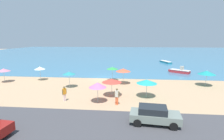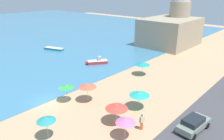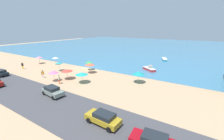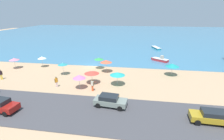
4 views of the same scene
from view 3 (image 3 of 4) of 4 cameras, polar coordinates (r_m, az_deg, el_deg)
The scene contains 20 objects.
ground_plane at distance 41.18m, azimuth -9.02°, elevation 0.89°, with size 160.00×160.00×0.00m, color tan.
sea at distance 89.43m, azimuth 14.97°, elevation 8.72°, with size 150.00×110.00×0.05m, color teal.
coastal_road at distance 30.78m, azimuth -31.66°, elevation -6.63°, with size 80.00×8.00×0.06m, color #434246.
beach_umbrella_0 at distance 39.26m, azimuth -19.58°, elevation 2.62°, with size 1.82×1.82×2.40m.
beach_umbrella_1 at distance 35.66m, azimuth -8.49°, elevation 2.22°, with size 2.27×2.27×2.52m.
beach_umbrella_2 at distance 38.23m, azimuth -8.79°, elevation 3.06°, with size 1.92×1.92×2.42m.
beach_umbrella_3 at distance 29.52m, azimuth 10.08°, elevation -1.14°, with size 2.47×2.47×2.38m.
beach_umbrella_4 at distance 49.66m, azimuth -26.06°, elevation 4.44°, with size 1.99×1.99×2.31m.
beach_umbrella_5 at distance 32.51m, azimuth -16.87°, elevation -0.11°, with size 2.40×2.40×2.26m.
beach_umbrella_6 at distance 46.46m, azimuth -20.82°, elevation 4.43°, with size 1.75×1.75×2.39m.
beach_umbrella_7 at distance 32.18m, azimuth -21.44°, elevation -0.66°, with size 1.93×1.93×2.34m.
beach_umbrella_8 at distance 29.61m, azimuth -11.46°, elevation -1.34°, with size 2.41×2.41×2.25m.
bather_0 at distance 30.57m, azimuth -19.51°, elevation -3.24°, with size 0.54×0.33×1.82m.
bather_1 at distance 35.50m, azimuth -24.92°, elevation -1.27°, with size 0.38×0.49×1.75m.
bather_2 at distance 45.56m, azimuth -30.95°, elevation 1.56°, with size 0.48×0.39×1.81m.
parked_car_1 at distance 41.90m, azimuth -36.75°, elevation -0.79°, with size 4.04×1.94×1.39m.
parked_car_2 at distance 17.66m, azimuth -3.38°, elevation -17.78°, with size 4.23×1.91×1.43m.
parked_car_3 at distance 25.89m, azimuth -21.71°, elevation -7.41°, with size 4.19×2.17×1.47m.
skiff_nearshore at distance 39.07m, azimuth 13.98°, elevation 0.45°, with size 4.05×3.32×1.42m.
skiff_offshore at distance 53.06m, azimuth 19.32°, elevation 3.94°, with size 2.78×5.16×0.53m.
Camera 3 is at (26.37, -29.79, 10.65)m, focal length 24.00 mm.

